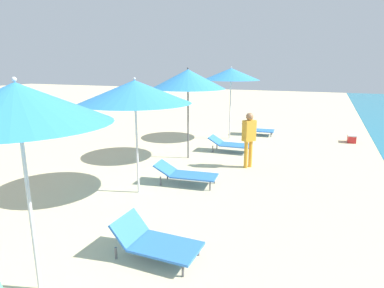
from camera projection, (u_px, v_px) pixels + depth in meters
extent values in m
cylinder|color=silver|center=(31.00, 212.00, 4.21)|extent=(0.05, 0.05, 2.28)
cone|color=#338CD8|center=(17.00, 103.00, 3.88)|extent=(2.23, 2.23, 0.49)
sphere|color=silver|center=(14.00, 79.00, 3.82)|extent=(0.06, 0.06, 0.06)
cube|color=blue|center=(166.00, 247.00, 5.12)|extent=(1.05, 0.71, 0.04)
cube|color=blue|center=(129.00, 228.00, 5.33)|extent=(0.33, 0.70, 0.37)
cylinder|color=#59595E|center=(198.00, 250.00, 5.26)|extent=(0.04, 0.04, 0.20)
cylinder|color=#59595E|center=(183.00, 271.00, 4.72)|extent=(0.04, 0.04, 0.20)
cylinder|color=#59595E|center=(136.00, 236.00, 5.69)|extent=(0.04, 0.04, 0.20)
cylinder|color=#59595E|center=(116.00, 253.00, 5.16)|extent=(0.04, 0.04, 0.20)
cylinder|color=silver|center=(137.00, 149.00, 7.63)|extent=(0.05, 0.05, 2.13)
cone|color=#338CD8|center=(135.00, 92.00, 7.32)|extent=(2.55, 2.55, 0.51)
sphere|color=silver|center=(134.00, 79.00, 7.25)|extent=(0.06, 0.06, 0.06)
cube|color=blue|center=(194.00, 176.00, 8.30)|extent=(1.20, 0.73, 0.04)
cube|color=blue|center=(165.00, 168.00, 8.47)|extent=(0.51, 0.65, 0.28)
cylinder|color=#59595E|center=(214.00, 179.00, 8.44)|extent=(0.04, 0.04, 0.23)
cylinder|color=#59595E|center=(210.00, 186.00, 7.97)|extent=(0.04, 0.04, 0.23)
cylinder|color=#59595E|center=(167.00, 175.00, 8.78)|extent=(0.04, 0.04, 0.23)
cylinder|color=#59595E|center=(161.00, 181.00, 8.31)|extent=(0.04, 0.04, 0.23)
cylinder|color=#4C4C51|center=(188.00, 124.00, 10.52)|extent=(0.05, 0.05, 2.24)
cone|color=#338CD8|center=(188.00, 79.00, 10.19)|extent=(2.33, 2.33, 0.59)
sphere|color=#4C4C51|center=(188.00, 68.00, 10.11)|extent=(0.06, 0.06, 0.06)
cube|color=blue|center=(236.00, 145.00, 11.41)|extent=(1.10, 0.68, 0.04)
cube|color=blue|center=(216.00, 140.00, 11.62)|extent=(0.44, 0.66, 0.27)
cylinder|color=#59595E|center=(250.00, 148.00, 11.55)|extent=(0.04, 0.04, 0.24)
cylinder|color=#59595E|center=(247.00, 152.00, 11.05)|extent=(0.04, 0.04, 0.24)
cylinder|color=#59595E|center=(217.00, 145.00, 11.94)|extent=(0.04, 0.04, 0.24)
cylinder|color=#59595E|center=(213.00, 149.00, 11.45)|extent=(0.04, 0.04, 0.24)
cylinder|color=silver|center=(230.00, 110.00, 13.29)|extent=(0.05, 0.05, 2.38)
cone|color=#338CD8|center=(231.00, 74.00, 12.95)|extent=(2.26, 2.26, 0.46)
sphere|color=silver|center=(231.00, 67.00, 12.89)|extent=(0.06, 0.06, 0.06)
cube|color=blue|center=(262.00, 130.00, 14.19)|extent=(1.07, 0.75, 0.04)
cube|color=blue|center=(246.00, 126.00, 14.35)|extent=(0.39, 0.70, 0.34)
cylinder|color=#59595E|center=(272.00, 132.00, 14.36)|extent=(0.04, 0.04, 0.19)
cylinder|color=#59595E|center=(271.00, 135.00, 13.82)|extent=(0.04, 0.04, 0.19)
cylinder|color=#59595E|center=(246.00, 131.00, 14.70)|extent=(0.04, 0.04, 0.19)
cylinder|color=#59595E|center=(244.00, 133.00, 14.16)|extent=(0.04, 0.04, 0.19)
cylinder|color=orange|center=(246.00, 155.00, 9.66)|extent=(0.11, 0.11, 0.81)
cylinder|color=orange|center=(250.00, 154.00, 9.75)|extent=(0.11, 0.11, 0.81)
cube|color=orange|center=(249.00, 131.00, 9.54)|extent=(0.39, 0.42, 0.61)
sphere|color=#9E704C|center=(250.00, 117.00, 9.44)|extent=(0.22, 0.22, 0.22)
cube|color=red|center=(352.00, 139.00, 12.92)|extent=(0.31, 0.48, 0.26)
cube|color=white|center=(352.00, 135.00, 12.88)|extent=(0.31, 0.49, 0.05)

